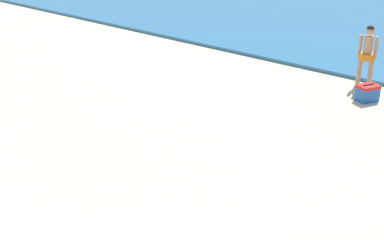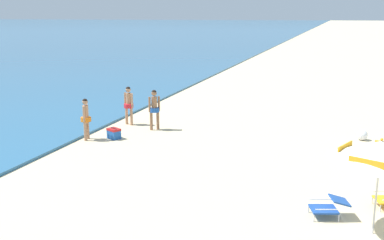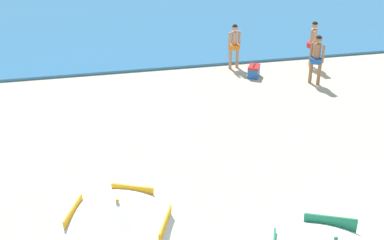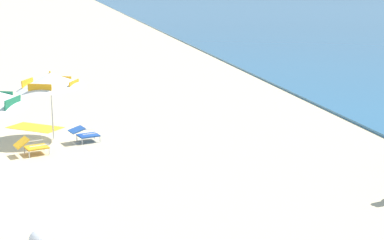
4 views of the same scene
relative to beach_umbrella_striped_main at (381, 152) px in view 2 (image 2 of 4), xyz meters
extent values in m
cylinder|color=silver|center=(0.00, 0.00, -0.81)|extent=(0.04, 0.04, 2.09)
cone|color=white|center=(0.00, 0.00, 0.00)|extent=(2.64, 2.66, 0.62)
cube|color=orange|center=(0.29, 0.70, -0.10)|extent=(0.70, 0.32, 0.26)
cube|color=orange|center=(-0.70, 0.29, -0.10)|extent=(0.32, 0.70, 0.26)
sphere|color=orange|center=(0.00, 0.00, 0.27)|extent=(0.06, 0.06, 0.06)
cylinder|color=silver|center=(1.22, -0.24, -1.76)|extent=(0.03, 0.03, 0.18)
cylinder|color=silver|center=(1.68, -0.08, -1.76)|extent=(0.03, 0.03, 0.18)
cylinder|color=silver|center=(1.81, -0.34, -1.53)|extent=(0.20, 0.52, 0.02)
cube|color=#1E4799|center=(0.50, 1.05, -1.65)|extent=(0.68, 0.73, 0.04)
cube|color=#1E4799|center=(0.60, 0.71, -1.43)|extent=(0.60, 0.54, 0.15)
cylinder|color=silver|center=(0.18, 1.25, -1.76)|extent=(0.03, 0.03, 0.18)
cylinder|color=silver|center=(0.64, 1.40, -1.76)|extent=(0.03, 0.03, 0.18)
cylinder|color=silver|center=(0.35, 0.71, -1.76)|extent=(0.03, 0.03, 0.18)
cylinder|color=silver|center=(0.82, 0.86, -1.76)|extent=(0.03, 0.03, 0.18)
cylinder|color=silver|center=(0.23, 0.97, -1.53)|extent=(0.19, 0.52, 0.02)
cylinder|color=silver|center=(0.76, 1.14, -1.53)|extent=(0.19, 0.52, 0.02)
cylinder|color=#8C6042|center=(6.79, 8.11, -1.44)|extent=(0.12, 0.12, 0.81)
cylinder|color=#8C6042|center=(6.99, 7.90, -1.44)|extent=(0.12, 0.12, 0.81)
cylinder|color=#1E51A3|center=(6.89, 8.00, -1.02)|extent=(0.41, 0.41, 0.17)
cylinder|color=#8C6042|center=(6.89, 8.00, -0.75)|extent=(0.22, 0.22, 0.58)
cylinder|color=#8C6042|center=(6.75, 8.15, -0.77)|extent=(0.09, 0.09, 0.61)
cylinder|color=#8C6042|center=(7.03, 7.85, -0.77)|extent=(0.09, 0.09, 0.61)
sphere|color=#8C6042|center=(6.89, 8.00, -0.32)|extent=(0.22, 0.22, 0.22)
sphere|color=black|center=(6.89, 8.00, -0.29)|extent=(0.20, 0.20, 0.20)
cylinder|color=tan|center=(7.31, 9.25, -1.44)|extent=(0.12, 0.12, 0.81)
cylinder|color=tan|center=(7.40, 9.52, -1.44)|extent=(0.12, 0.12, 0.81)
cylinder|color=red|center=(7.36, 9.39, -1.02)|extent=(0.41, 0.41, 0.17)
cylinder|color=tan|center=(7.36, 9.39, -0.75)|extent=(0.22, 0.22, 0.58)
cylinder|color=tan|center=(7.29, 9.19, -0.76)|extent=(0.09, 0.09, 0.61)
cylinder|color=tan|center=(7.42, 9.58, -0.76)|extent=(0.09, 0.09, 0.61)
sphere|color=tan|center=(7.36, 9.39, -0.32)|extent=(0.22, 0.22, 0.22)
sphere|color=black|center=(7.36, 9.39, -0.29)|extent=(0.20, 0.20, 0.20)
cylinder|color=tan|center=(4.54, 9.83, -1.46)|extent=(0.11, 0.11, 0.78)
cylinder|color=tan|center=(4.81, 9.89, -1.46)|extent=(0.11, 0.11, 0.78)
cylinder|color=orange|center=(4.67, 9.86, -1.05)|extent=(0.39, 0.39, 0.16)
cylinder|color=tan|center=(4.67, 9.86, -0.80)|extent=(0.21, 0.21, 0.55)
cylinder|color=tan|center=(4.48, 9.81, -0.81)|extent=(0.08, 0.08, 0.58)
cylinder|color=tan|center=(4.86, 9.90, -0.81)|extent=(0.08, 0.08, 0.58)
sphere|color=tan|center=(4.67, 9.86, -0.38)|extent=(0.21, 0.21, 0.21)
sphere|color=black|center=(4.67, 9.86, -0.36)|extent=(0.19, 0.19, 0.19)
cube|color=#1E56A8|center=(5.13, 8.95, -1.69)|extent=(0.53, 0.58, 0.32)
cube|color=red|center=(5.13, 8.95, -1.49)|extent=(0.54, 0.60, 0.08)
cylinder|color=black|center=(5.13, 8.95, -1.43)|extent=(0.18, 0.31, 0.02)
sphere|color=white|center=(7.85, -0.08, -1.65)|extent=(0.41, 0.41, 0.41)
camera|label=1|loc=(9.28, -3.25, 3.14)|focal=50.99mm
camera|label=2|loc=(-9.69, 0.97, 2.77)|focal=41.92mm
camera|label=3|loc=(-0.17, -6.62, 5.13)|focal=48.84mm
camera|label=4|loc=(17.71, 0.58, 2.80)|focal=53.50mm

